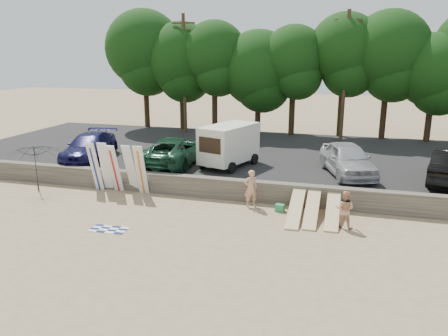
{
  "coord_description": "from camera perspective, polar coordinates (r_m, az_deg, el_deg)",
  "views": [
    {
      "loc": [
        2.28,
        -16.35,
        6.86
      ],
      "look_at": [
        -3.16,
        3.0,
        1.52
      ],
      "focal_mm": 35.0,
      "sensor_mm": 36.0,
      "label": 1
    }
  ],
  "objects": [
    {
      "name": "car_1",
      "position": [
        24.76,
        -6.38,
        2.24
      ],
      "size": [
        2.66,
        5.66,
        1.57
      ],
      "primitive_type": "imported",
      "rotation": [
        0.0,
        0.0,
        3.15
      ],
      "color": "#143724",
      "rests_on": "parking_lot"
    },
    {
      "name": "surfboard_upright_0",
      "position": [
        22.96,
        -16.5,
        0.17
      ],
      "size": [
        0.59,
        0.7,
        2.55
      ],
      "primitive_type": "cube",
      "rotation": [
        0.22,
        0.0,
        -0.16
      ],
      "color": "white",
      "rests_on": "ground"
    },
    {
      "name": "beach_towel",
      "position": [
        18.23,
        -14.82,
        -7.74
      ],
      "size": [
        1.55,
        1.55,
        0.0
      ],
      "primitive_type": "plane",
      "rotation": [
        0.0,
        0.0,
        0.03
      ],
      "color": "white",
      "rests_on": "ground"
    },
    {
      "name": "surfboard_upright_1",
      "position": [
        22.82,
        -15.21,
        0.18
      ],
      "size": [
        0.52,
        0.61,
        2.56
      ],
      "primitive_type": "cube",
      "rotation": [
        0.21,
        0.0,
        0.03
      ],
      "color": "white",
      "rests_on": "ground"
    },
    {
      "name": "car_2",
      "position": [
        23.39,
        15.83,
        1.12
      ],
      "size": [
        3.39,
        5.24,
        1.66
      ],
      "primitive_type": "imported",
      "rotation": [
        0.0,
        0.0,
        0.32
      ],
      "color": "#ACACB1",
      "rests_on": "parking_lot"
    },
    {
      "name": "parking_lot",
      "position": [
        27.72,
        10.54,
        1.03
      ],
      "size": [
        44.0,
        14.5,
        0.7
      ],
      "primitive_type": "cube",
      "color": "#282828",
      "rests_on": "ground"
    },
    {
      "name": "cooler",
      "position": [
        19.66,
        7.3,
        -5.18
      ],
      "size": [
        0.43,
        0.36,
        0.32
      ],
      "primitive_type": "cube",
      "rotation": [
        0.0,
        0.0,
        -0.18
      ],
      "color": "#279154",
      "rests_on": "ground"
    },
    {
      "name": "treeline",
      "position": [
        33.94,
        11.92,
        13.98
      ],
      "size": [
        33.81,
        6.29,
        9.63
      ],
      "color": "#382616",
      "rests_on": "parking_lot"
    },
    {
      "name": "utility_poles",
      "position": [
        32.38,
        15.53,
        11.81
      ],
      "size": [
        25.8,
        0.26,
        9.0
      ],
      "color": "#473321",
      "rests_on": "parking_lot"
    },
    {
      "name": "ground",
      "position": [
        17.88,
        7.23,
        -7.82
      ],
      "size": [
        120.0,
        120.0,
        0.0
      ],
      "primitive_type": "plane",
      "color": "tan",
      "rests_on": "ground"
    },
    {
      "name": "surfboard_upright_3",
      "position": [
        22.12,
        -12.1,
        -0.13
      ],
      "size": [
        0.58,
        0.8,
        2.52
      ],
      "primitive_type": "cube",
      "rotation": [
        0.27,
        0.0,
        -0.12
      ],
      "color": "white",
      "rests_on": "ground"
    },
    {
      "name": "box_trailer",
      "position": [
        24.13,
        0.67,
        3.24
      ],
      "size": [
        2.92,
        4.02,
        2.32
      ],
      "rotation": [
        0.0,
        0.0,
        -0.32
      ],
      "color": "silver",
      "rests_on": "parking_lot"
    },
    {
      "name": "surfboard_low_0",
      "position": [
        18.91,
        9.34,
        -5.18
      ],
      "size": [
        0.56,
        2.91,
        0.88
      ],
      "primitive_type": "cube",
      "rotation": [
        0.27,
        0.0,
        0.0
      ],
      "color": "#D8BE88",
      "rests_on": "ground"
    },
    {
      "name": "seawall",
      "position": [
        20.5,
        8.55,
        -3.38
      ],
      "size": [
        44.0,
        0.5,
        1.0
      ],
      "primitive_type": "cube",
      "color": "#6B6356",
      "rests_on": "ground"
    },
    {
      "name": "surfboard_upright_4",
      "position": [
        21.78,
        -10.81,
        -0.27
      ],
      "size": [
        0.52,
        0.69,
        2.54
      ],
      "primitive_type": "cube",
      "rotation": [
        0.24,
        0.0,
        0.03
      ],
      "color": "white",
      "rests_on": "ground"
    },
    {
      "name": "beach_umbrella",
      "position": [
        24.0,
        -23.2,
        0.02
      ],
      "size": [
        3.47,
        3.5,
        2.41
      ],
      "primitive_type": "imported",
      "rotation": [
        0.0,
        0.0,
        2.74
      ],
      "color": "black",
      "rests_on": "ground"
    },
    {
      "name": "car_0",
      "position": [
        26.84,
        -17.14,
        2.63
      ],
      "size": [
        3.27,
        5.68,
        1.55
      ],
      "primitive_type": "imported",
      "rotation": [
        0.0,
        0.0,
        0.22
      ],
      "color": "#12123F",
      "rests_on": "parking_lot"
    },
    {
      "name": "gear_bag",
      "position": [
        20.02,
        9.21,
        -5.03
      ],
      "size": [
        0.35,
        0.31,
        0.22
      ],
      "primitive_type": "cube",
      "rotation": [
        0.0,
        0.0,
        -0.22
      ],
      "color": "#C54117",
      "rests_on": "ground"
    },
    {
      "name": "beachgoer_b",
      "position": [
        18.2,
        15.48,
        -5.21
      ],
      "size": [
        0.87,
        0.74,
        1.56
      ],
      "primitive_type": "imported",
      "rotation": [
        0.0,
        0.0,
        2.92
      ],
      "color": "tan",
      "rests_on": "ground"
    },
    {
      "name": "surfboard_low_2",
      "position": [
        19.01,
        14.02,
        -5.31
      ],
      "size": [
        0.56,
        2.9,
        0.89
      ],
      "primitive_type": "cube",
      "rotation": [
        0.28,
        0.0,
        0.0
      ],
      "color": "#D8BE88",
      "rests_on": "ground"
    },
    {
      "name": "surfboard_low_1",
      "position": [
        18.98,
        11.42,
        -5.16
      ],
      "size": [
        0.56,
        2.9,
        0.91
      ],
      "primitive_type": "cube",
      "rotation": [
        0.28,
        0.0,
        0.0
      ],
      "color": "#D8BE88",
      "rests_on": "ground"
    },
    {
      "name": "beachgoer_a",
      "position": [
        19.88,
        3.52,
        -2.68
      ],
      "size": [
        0.76,
        0.67,
        1.74
      ],
      "primitive_type": "imported",
      "rotation": [
        0.0,
        0.0,
        3.65
      ],
      "color": "tan",
      "rests_on": "ground"
    },
    {
      "name": "surfboard_upright_2",
      "position": [
        22.39,
        -14.11,
        -0.09
      ],
      "size": [
        0.5,
        0.8,
        2.51
      ],
      "primitive_type": "cube",
      "rotation": [
        0.29,
        0.0,
        -0.0
      ],
      "color": "white",
      "rests_on": "ground"
    }
  ]
}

